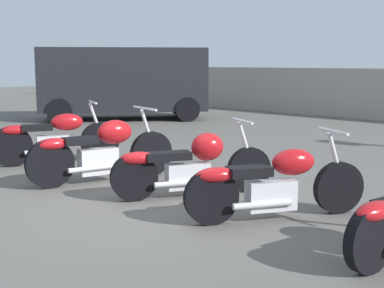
{
  "coord_description": "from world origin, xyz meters",
  "views": [
    {
      "loc": [
        4.83,
        -4.07,
        1.7
      ],
      "look_at": [
        0.0,
        0.71,
        0.65
      ],
      "focal_mm": 50.0,
      "sensor_mm": 36.0,
      "label": 1
    }
  ],
  "objects_px": {
    "motorcycle_slot_0": "(54,138)",
    "motorcycle_slot_2": "(190,165)",
    "motorcycle_slot_3": "(273,183)",
    "parked_van": "(123,80)",
    "motorcycle_slot_1": "(101,150)"
  },
  "relations": [
    {
      "from": "motorcycle_slot_0",
      "to": "motorcycle_slot_3",
      "type": "relative_size",
      "value": 1.04
    },
    {
      "from": "motorcycle_slot_0",
      "to": "parked_van",
      "type": "height_order",
      "value": "parked_van"
    },
    {
      "from": "motorcycle_slot_2",
      "to": "motorcycle_slot_3",
      "type": "bearing_deg",
      "value": 23.31
    },
    {
      "from": "motorcycle_slot_3",
      "to": "motorcycle_slot_0",
      "type": "bearing_deg",
      "value": -151.83
    },
    {
      "from": "motorcycle_slot_2",
      "to": "parked_van",
      "type": "xyz_separation_m",
      "value": [
        -8.02,
        5.11,
        0.76
      ]
    },
    {
      "from": "motorcycle_slot_2",
      "to": "motorcycle_slot_3",
      "type": "xyz_separation_m",
      "value": [
        1.34,
        -0.07,
        -0.02
      ]
    },
    {
      "from": "motorcycle_slot_1",
      "to": "motorcycle_slot_3",
      "type": "relative_size",
      "value": 1.15
    },
    {
      "from": "motorcycle_slot_0",
      "to": "motorcycle_slot_2",
      "type": "xyz_separation_m",
      "value": [
        3.18,
        0.07,
        -0.02
      ]
    },
    {
      "from": "motorcycle_slot_0",
      "to": "motorcycle_slot_1",
      "type": "xyz_separation_m",
      "value": [
        1.69,
        -0.24,
        0.02
      ]
    },
    {
      "from": "motorcycle_slot_1",
      "to": "parked_van",
      "type": "relative_size",
      "value": 0.44
    },
    {
      "from": "motorcycle_slot_3",
      "to": "parked_van",
      "type": "relative_size",
      "value": 0.38
    },
    {
      "from": "motorcycle_slot_0",
      "to": "motorcycle_slot_2",
      "type": "distance_m",
      "value": 3.18
    },
    {
      "from": "motorcycle_slot_1",
      "to": "motorcycle_slot_2",
      "type": "distance_m",
      "value": 1.52
    },
    {
      "from": "motorcycle_slot_3",
      "to": "parked_van",
      "type": "height_order",
      "value": "parked_van"
    },
    {
      "from": "motorcycle_slot_3",
      "to": "parked_van",
      "type": "distance_m",
      "value": 10.73
    }
  ]
}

